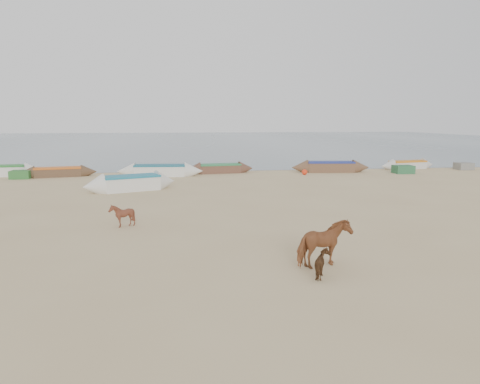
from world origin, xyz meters
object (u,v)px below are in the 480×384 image
(cow_adult, at_px, (324,244))
(calf_front, at_px, (122,215))
(near_canoe, at_px, (131,183))
(calf_right, at_px, (324,264))

(cow_adult, distance_m, calf_front, 8.91)
(calf_front, height_order, near_canoe, calf_front)
(calf_front, distance_m, calf_right, 9.38)
(cow_adult, relative_size, near_canoe, 0.29)
(cow_adult, height_order, calf_right, cow_adult)
(calf_front, bearing_deg, cow_adult, 58.11)
(calf_right, relative_size, near_canoe, 0.13)
(cow_adult, xyz_separation_m, calf_right, (-0.29, -0.93, -0.32))
(cow_adult, height_order, near_canoe, cow_adult)
(calf_front, xyz_separation_m, calf_right, (6.13, -7.10, -0.10))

